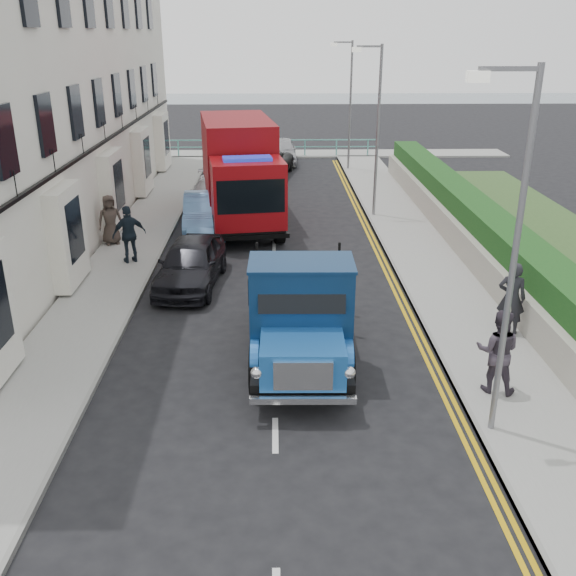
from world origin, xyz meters
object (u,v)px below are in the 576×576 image
object	(u,v)px
lamp_mid	(375,122)
parked_car_front	(191,263)
bedford_lorry	(301,321)
lamp_near	(510,242)
pedestrian_east_near	(511,298)
lamp_far	(348,98)
red_lorry	(240,169)

from	to	relation	value
lamp_mid	parked_car_front	world-z (taller)	lamp_mid
lamp_mid	bedford_lorry	distance (m)	14.10
lamp_near	parked_car_front	size ratio (longest dim) A/B	1.60
lamp_near	pedestrian_east_near	xyz separation A→B (m)	(1.92, 4.33, -2.91)
lamp_mid	lamp_far	size ratio (longest dim) A/B	1.00
lamp_mid	pedestrian_east_near	size ratio (longest dim) A/B	3.62
parked_car_front	pedestrian_east_near	size ratio (longest dim) A/B	2.27
red_lorry	bedford_lorry	bearing A→B (deg)	-89.32
parked_car_front	lamp_near	bearing A→B (deg)	-44.78
lamp_near	red_lorry	size ratio (longest dim) A/B	0.85
lamp_far	bedford_lorry	world-z (taller)	lamp_far
red_lorry	parked_car_front	xyz separation A→B (m)	(-1.22, -7.30, -1.45)
lamp_near	lamp_far	world-z (taller)	same
lamp_far	red_lorry	bearing A→B (deg)	-117.78
lamp_far	pedestrian_east_near	world-z (taller)	lamp_far
bedford_lorry	red_lorry	size ratio (longest dim) A/B	0.72
lamp_mid	parked_car_front	size ratio (longest dim) A/B	1.60
red_lorry	pedestrian_east_near	xyz separation A→B (m)	(7.48, -11.12, -1.11)
lamp_near	lamp_mid	size ratio (longest dim) A/B	1.00
lamp_near	parked_car_front	distance (m)	11.08
parked_car_front	lamp_mid	bearing A→B (deg)	54.67
bedford_lorry	lamp_mid	bearing A→B (deg)	76.10
lamp_mid	parked_car_front	xyz separation A→B (m)	(-6.78, -7.86, -3.25)
lamp_far	pedestrian_east_near	distance (m)	21.95
lamp_near	bedford_lorry	xyz separation A→B (m)	(-3.57, 2.64, -2.74)
lamp_mid	lamp_far	bearing A→B (deg)	90.00
lamp_far	bedford_lorry	size ratio (longest dim) A/B	1.19
lamp_near	lamp_mid	distance (m)	16.00
red_lorry	pedestrian_east_near	bearing A→B (deg)	-64.20
lamp_mid	red_lorry	size ratio (longest dim) A/B	0.85
lamp_near	bedford_lorry	size ratio (longest dim) A/B	1.19
pedestrian_east_near	lamp_near	bearing A→B (deg)	85.71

